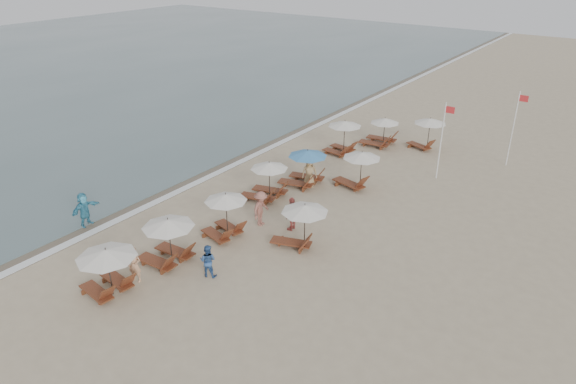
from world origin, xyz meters
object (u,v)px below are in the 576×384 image
Objects in this scene: lounger_station_4 at (304,168)px; lounger_station_2 at (224,215)px; lounger_station_0 at (106,268)px; inland_station_2 at (426,130)px; inland_station_0 at (299,221)px; beachgoer_mid_a at (208,261)px; beachgoer_far_b at (309,172)px; beachgoer_mid_b at (261,209)px; flag_pole_near at (442,138)px; lounger_station_1 at (166,241)px; lounger_station_3 at (266,182)px; beachgoer_far_a at (292,214)px; waterline_walker at (84,209)px; lounger_station_6 at (380,133)px; beachgoer_near at (135,265)px; lounger_station_5 at (342,137)px; inland_station_1 at (356,167)px.

lounger_station_2 is at bearing -88.05° from lounger_station_4.
inland_station_2 is at bearing 80.16° from lounger_station_0.
inland_station_0 is at bearing 20.32° from lounger_station_2.
lounger_station_0 is 0.94× the size of lounger_station_4.
beachgoer_mid_a is (1.71, -2.95, -0.44)m from lounger_station_2.
beachgoer_mid_a is 10.40m from beachgoer_far_b.
beachgoer_mid_b is 12.26m from flag_pole_near.
lounger_station_3 is (-0.45, 7.81, -0.11)m from lounger_station_1.
inland_station_0 and inland_station_2 have the same top height.
lounger_station_1 reaches higher than beachgoer_far_a.
lounger_station_1 is 20.97m from inland_station_2.
lounger_station_1 is 1.42× the size of beachgoer_mid_b.
inland_station_2 reaches higher than waterline_walker.
lounger_station_4 is 8.89m from lounger_station_6.
beachgoer_mid_a is 0.32× the size of flag_pole_near.
lounger_station_3 is 5.56m from inland_station_0.
beachgoer_near is at bearing -92.44° from lounger_station_6.
beachgoer_far_b is at bearing 86.38° from lounger_station_1.
beachgoer_near is 1.08× the size of beachgoer_mid_a.
flag_pole_near reaches higher than lounger_station_0.
lounger_station_4 is (-0.25, 7.36, -0.13)m from lounger_station_2.
lounger_station_5 reaches higher than beachgoer_far_a.
flag_pole_near is at bearing 65.28° from lounger_station_2.
lounger_station_5 is at bearing -24.95° from waterline_walker.
lounger_station_0 reaches higher than beachgoer_mid_a.
beachgoer_near is at bearing -91.35° from lounger_station_4.
inland_station_0 is 1.49× the size of beachgoer_far_b.
lounger_station_0 is 0.96× the size of inland_station_0.
waterline_walker is (-5.77, 2.94, -0.30)m from lounger_station_0.
lounger_station_2 reaches higher than inland_station_0.
inland_station_0 is (3.80, -6.04, 0.30)m from lounger_station_4.
lounger_station_3 is 3.11m from beachgoer_mid_b.
lounger_station_6 is 1.62× the size of beachgoer_near.
beachgoer_mid_b is at bearing 68.89° from lounger_station_2.
inland_station_0 is 4.68m from beachgoer_mid_a.
lounger_station_0 is 9.28m from beachgoer_far_a.
beachgoer_mid_a is at bearing -175.56° from beachgoer_mid_b.
lounger_station_0 is 15.38m from inland_station_1.
lounger_station_5 is 5.55m from inland_station_1.
lounger_station_6 is (1.31, 11.66, -0.12)m from lounger_station_3.
beachgoer_near is at bearing -91.44° from lounger_station_1.
lounger_station_5 reaches higher than lounger_station_1.
lounger_station_3 is 1.72× the size of beachgoer_mid_a.
waterline_walker is at bearing 143.56° from beachgoer_near.
beachgoer_mid_b is 5.40m from beachgoer_far_b.
lounger_station_1 reaches higher than lounger_station_3.
lounger_station_1 is 1.48× the size of beachgoer_far_a.
lounger_station_4 is 7.14m from inland_station_0.
lounger_station_1 is 1.46× the size of beachgoer_far_b.
lounger_station_4 is at bearing -138.05° from flag_pole_near.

